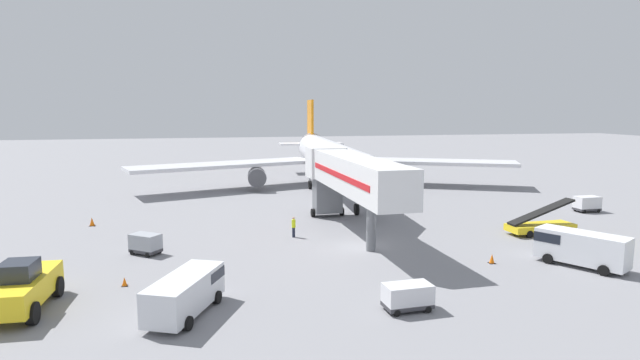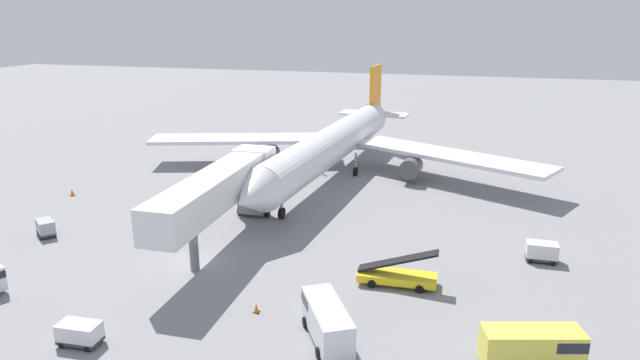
# 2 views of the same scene
# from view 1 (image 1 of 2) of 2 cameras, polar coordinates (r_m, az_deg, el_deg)

# --- Properties ---
(ground_plane) EXTENTS (300.00, 300.00, 0.00)m
(ground_plane) POSITION_cam_1_polar(r_m,az_deg,el_deg) (38.39, 4.49, -7.53)
(ground_plane) COLOR gray
(airplane_at_gate) EXTENTS (50.42, 48.37, 11.62)m
(airplane_at_gate) POSITION_cam_1_polar(r_m,az_deg,el_deg) (65.04, 1.02, 2.46)
(airplane_at_gate) COLOR silver
(airplane_at_gate) RESTS_ON ground
(jet_bridge) EXTENTS (3.71, 19.80, 6.57)m
(jet_bridge) POSITION_cam_1_polar(r_m,az_deg,el_deg) (42.02, 3.18, 0.59)
(jet_bridge) COLOR silver
(jet_bridge) RESTS_ON ground
(pushback_tug) EXTENTS (2.69, 5.88, 2.67)m
(pushback_tug) POSITION_cam_1_polar(r_m,az_deg,el_deg) (30.49, -30.21, -10.32)
(pushback_tug) COLOR yellow
(pushback_tug) RESTS_ON ground
(belt_loader_truck) EXTENTS (5.67, 2.20, 2.84)m
(belt_loader_truck) POSITION_cam_1_polar(r_m,az_deg,el_deg) (45.93, 23.30, -4.63)
(belt_loader_truck) COLOR yellow
(belt_loader_truck) RESTS_ON ground
(service_van_rear_right) EXTENTS (4.39, 5.72, 2.28)m
(service_van_rear_right) POSITION_cam_1_polar(r_m,az_deg,el_deg) (37.70, 26.84, -6.63)
(service_van_rear_right) COLOR white
(service_van_rear_right) RESTS_ON ground
(service_van_far_left) EXTENTS (4.03, 5.80, 1.99)m
(service_van_far_left) POSITION_cam_1_polar(r_m,az_deg,el_deg) (27.13, -14.61, -11.87)
(service_van_far_left) COLOR silver
(service_van_far_left) RESTS_ON ground
(baggage_cart_mid_left) EXTENTS (2.39, 2.24, 1.46)m
(baggage_cart_mid_left) POSITION_cam_1_polar(r_m,az_deg,el_deg) (38.49, -18.83, -6.66)
(baggage_cart_mid_left) COLOR #38383D
(baggage_cart_mid_left) RESTS_ON ground
(baggage_cart_mid_center) EXTENTS (2.50, 1.46, 1.37)m
(baggage_cart_mid_center) POSITION_cam_1_polar(r_m,az_deg,el_deg) (27.14, 9.72, -12.57)
(baggage_cart_mid_center) COLOR #38383D
(baggage_cart_mid_center) RESTS_ON ground
(baggage_cart_mid_right) EXTENTS (2.35, 1.41, 1.55)m
(baggage_cart_mid_right) POSITION_cam_1_polar(r_m,az_deg,el_deg) (57.68, 27.57, -2.31)
(baggage_cart_mid_right) COLOR #38383D
(baggage_cart_mid_right) RESTS_ON ground
(ground_crew_worker_foreground) EXTENTS (0.44, 0.44, 1.66)m
(ground_crew_worker_foreground) POSITION_cam_1_polar(r_m,az_deg,el_deg) (41.20, -2.95, -5.18)
(ground_crew_worker_foreground) COLOR #1E2333
(ground_crew_worker_foreground) RESTS_ON ground
(safety_cone_alpha) EXTENTS (0.49, 0.49, 0.75)m
(safety_cone_alpha) POSITION_cam_1_polar(r_m,az_deg,el_deg) (49.40, -24.02, -4.26)
(safety_cone_alpha) COLOR black
(safety_cone_alpha) RESTS_ON ground
(safety_cone_bravo) EXTENTS (0.41, 0.41, 0.62)m
(safety_cone_bravo) POSITION_cam_1_polar(r_m,az_deg,el_deg) (36.36, 18.58, -8.31)
(safety_cone_bravo) COLOR black
(safety_cone_bravo) RESTS_ON ground
(safety_cone_charlie) EXTENTS (0.34, 0.34, 0.53)m
(safety_cone_charlie) POSITION_cam_1_polar(r_m,az_deg,el_deg) (32.38, -20.91, -10.52)
(safety_cone_charlie) COLOR black
(safety_cone_charlie) RESTS_ON ground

